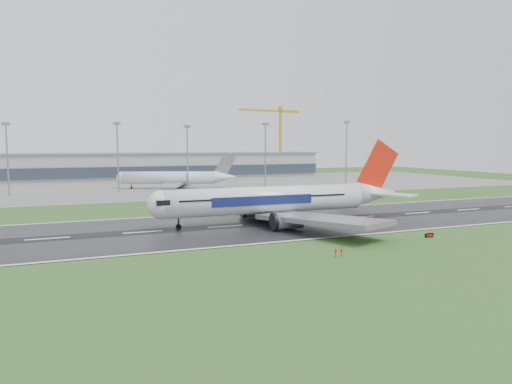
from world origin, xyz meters
name	(u,v)px	position (x,y,z in m)	size (l,w,h in m)	color
ground	(225,227)	(0.00, 0.00, 0.00)	(520.00, 520.00, 0.00)	#28511D
runway	(225,226)	(0.00, 0.00, 0.05)	(400.00, 45.00, 0.10)	black
apron	(146,186)	(0.00, 125.00, 0.04)	(400.00, 130.00, 0.08)	slate
terminal	(130,166)	(0.00, 185.00, 7.50)	(240.00, 36.00, 15.00)	gray
main_airliner	(284,183)	(16.11, 0.07, 10.38)	(69.65, 66.34, 20.56)	white
parked_airliner	(174,171)	(10.12, 105.27, 8.32)	(56.19, 52.32, 16.47)	silver
tower_crane	(280,140)	(109.30, 200.00, 24.05)	(49.05, 2.68, 48.09)	#C39613
runway_sign	(429,235)	(36.54, -29.95, 0.52)	(2.30, 0.26, 1.04)	black
floodmast_1	(8,161)	(-57.50, 100.00, 13.97)	(0.64, 0.64, 27.93)	gray
floodmast_2	(118,159)	(-15.30, 100.00, 14.46)	(0.64, 0.64, 28.93)	gray
floodmast_3	(188,159)	(15.33, 100.00, 14.07)	(0.64, 0.64, 28.14)	gray
floodmast_4	(265,156)	(54.06, 100.00, 14.97)	(0.64, 0.64, 29.93)	gray
floodmast_5	(346,154)	(100.51, 100.00, 15.85)	(0.64, 0.64, 31.70)	gray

